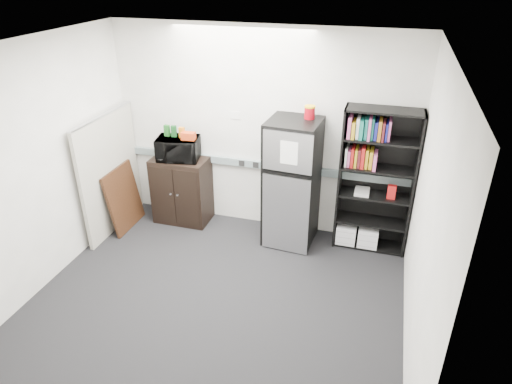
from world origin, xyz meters
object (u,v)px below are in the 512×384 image
at_px(cubicle_partition, 111,173).
at_px(refrigerator, 292,183).
at_px(bookshelf, 374,178).
at_px(microwave, 178,149).
at_px(cabinet, 182,190).

xyz_separation_m(cubicle_partition, refrigerator, (2.41, 0.34, 0.02)).
relative_size(bookshelf, cubicle_partition, 1.14).
distance_m(bookshelf, cubicle_partition, 3.45).
bearing_deg(refrigerator, microwave, -178.13).
bearing_deg(cabinet, refrigerator, -2.90).
height_order(bookshelf, cabinet, bookshelf).
distance_m(cabinet, microwave, 0.63).
bearing_deg(microwave, refrigerator, -13.40).
xyz_separation_m(cubicle_partition, cabinet, (0.82, 0.42, -0.34)).
xyz_separation_m(bookshelf, cubicle_partition, (-3.41, -0.49, -0.16)).
distance_m(cabinet, refrigerator, 1.62).
relative_size(cubicle_partition, refrigerator, 0.97).
bearing_deg(microwave, cubicle_partition, -164.91).
distance_m(bookshelf, cabinet, 2.63).
bearing_deg(cubicle_partition, refrigerator, 8.06).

